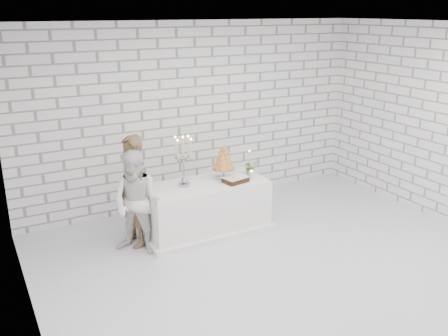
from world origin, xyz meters
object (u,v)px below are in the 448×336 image
cake_table (206,207)px  groom (133,191)px  croquembouche (224,162)px  candelabra (184,161)px  bride (137,203)px

cake_table → groom: groom is taller
croquembouche → cake_table: bearing=-170.9°
cake_table → groom: (-1.06, 0.10, 0.41)m
cake_table → candelabra: 0.81m
cake_table → groom: 1.14m
candelabra → croquembouche: bearing=0.4°
groom → croquembouche: size_ratio=3.02×
candelabra → cake_table: bearing=-8.5°
croquembouche → candelabra: bearing=-179.6°
cake_table → bride: (-1.09, -0.15, 0.34)m
cake_table → bride: bride is taller
groom → bride: (-0.03, -0.25, -0.08)m
groom → croquembouche: groom is taller
candelabra → croquembouche: 0.65m
cake_table → candelabra: (-0.32, 0.05, 0.75)m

